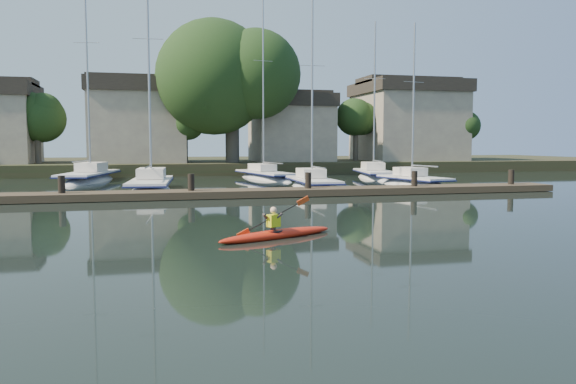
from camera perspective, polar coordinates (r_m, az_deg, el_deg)
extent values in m
plane|color=black|center=(15.02, 5.48, -5.50)|extent=(160.00, 160.00, 0.00)
ellipsoid|color=red|center=(16.24, -1.10, -4.36)|extent=(3.83, 2.15, 0.30)
cylinder|color=black|center=(16.14, -1.48, -4.07)|extent=(0.79, 0.79, 0.08)
imported|color=#2D282A|center=(16.10, -1.48, -2.96)|extent=(0.32, 0.37, 0.86)
cube|color=#C0CA13|center=(16.09, -1.48, -2.92)|extent=(0.41, 0.37, 0.35)
sphere|color=#E1B08C|center=(16.05, -1.48, -1.86)|extent=(0.19, 0.19, 0.19)
cube|color=#493E2A|center=(28.48, -3.76, -0.08)|extent=(34.00, 2.00, 0.35)
cylinder|color=black|center=(28.36, -21.98, -0.26)|extent=(0.32, 0.32, 1.80)
cylinder|color=black|center=(28.12, -9.80, -0.01)|extent=(0.32, 0.32, 1.80)
cylinder|color=black|center=(29.13, 2.06, 0.24)|extent=(0.32, 0.32, 1.80)
cylinder|color=black|center=(31.29, 12.70, 0.45)|extent=(0.32, 0.32, 1.80)
cylinder|color=black|center=(34.37, 21.70, 0.62)|extent=(0.32, 0.32, 1.80)
ellipsoid|color=white|center=(32.90, -13.73, -0.53)|extent=(2.96, 9.19, 2.02)
cube|color=white|center=(32.82, -13.77, 1.13)|extent=(2.72, 7.56, 0.15)
cube|color=#161C4F|center=(32.83, -13.77, 0.99)|extent=(2.82, 7.74, 0.09)
cube|color=silver|center=(33.34, -13.71, 1.87)|extent=(1.69, 2.64, 0.58)
cylinder|color=#9EA0A5|center=(33.30, -13.97, 12.27)|extent=(0.13, 0.13, 12.75)
cylinder|color=#9EA0A5|center=(31.43, -14.01, 2.51)|extent=(0.36, 3.43, 0.09)
cylinder|color=#9EA0A5|center=(33.53, -14.02, 14.87)|extent=(1.70, 0.17, 0.03)
ellipsoid|color=white|center=(33.65, 2.53, -0.22)|extent=(2.27, 7.90, 1.86)
cube|color=white|center=(33.58, 2.53, 1.28)|extent=(2.14, 6.49, 0.14)
cube|color=#161C4F|center=(33.59, 2.53, 1.15)|extent=(2.22, 6.65, 0.08)
cube|color=silver|center=(34.02, 2.34, 1.95)|extent=(1.43, 2.24, 0.54)
cylinder|color=#9EA0A5|center=(33.89, 2.47, 10.54)|extent=(0.12, 0.12, 10.80)
cylinder|color=#9EA0A5|center=(32.40, 3.07, 2.54)|extent=(0.16, 2.98, 0.08)
cylinder|color=#9EA0A5|center=(34.04, 2.48, 12.71)|extent=(1.57, 0.07, 0.03)
ellipsoid|color=white|center=(36.63, 12.64, 0.10)|extent=(3.32, 7.01, 1.83)
cube|color=white|center=(36.57, 12.67, 1.46)|extent=(2.99, 5.80, 0.13)
cube|color=#161C4F|center=(36.57, 12.67, 1.34)|extent=(3.09, 5.95, 0.08)
cube|color=silver|center=(36.87, 12.30, 2.05)|extent=(1.70, 2.12, 0.53)
cylinder|color=#9EA0A5|center=(36.75, 12.62, 9.06)|extent=(0.12, 0.12, 9.63)
cylinder|color=#9EA0A5|center=(35.73, 13.69, 2.59)|extent=(0.59, 2.53, 0.08)
cylinder|color=#9EA0A5|center=(36.86, 12.66, 10.86)|extent=(1.52, 0.33, 0.03)
ellipsoid|color=white|center=(41.81, -19.51, 0.46)|extent=(4.20, 10.28, 2.12)
cube|color=white|center=(41.75, -19.55, 1.83)|extent=(3.75, 8.49, 0.16)
cube|color=#161C4F|center=(41.76, -19.55, 1.71)|extent=(3.88, 8.70, 0.09)
cube|color=silver|center=(42.31, -19.33, 2.44)|extent=(2.06, 3.05, 0.61)
cylinder|color=#9EA0A5|center=(42.30, -19.73, 11.77)|extent=(0.13, 0.13, 14.47)
cylinder|color=#9EA0A5|center=(40.28, -20.21, 2.98)|extent=(0.81, 3.76, 0.09)
cylinder|color=#9EA0A5|center=(42.55, -19.80, 14.09)|extent=(1.76, 0.37, 0.03)
ellipsoid|color=white|center=(42.19, -2.35, 0.87)|extent=(3.80, 9.68, 1.80)
cube|color=white|center=(42.14, -2.36, 2.02)|extent=(3.38, 7.99, 0.13)
cube|color=#161C4F|center=(42.14, -2.36, 1.92)|extent=(3.49, 8.19, 0.08)
cube|color=silver|center=(42.65, -2.65, 2.53)|extent=(1.82, 2.86, 0.52)
cylinder|color=#9EA0A5|center=(42.58, -2.54, 11.05)|extent=(0.11, 0.11, 13.26)
cylinder|color=#9EA0A5|center=(40.80, -1.59, 2.99)|extent=(0.78, 3.54, 0.08)
cylinder|color=#9EA0A5|center=(42.77, -2.55, 13.17)|extent=(1.49, 0.32, 0.03)
ellipsoid|color=white|center=(43.61, 8.73, 0.92)|extent=(3.53, 8.42, 1.94)
cube|color=white|center=(43.55, 8.74, 2.12)|extent=(3.18, 6.96, 0.14)
cube|color=#161C4F|center=(43.55, 8.74, 2.01)|extent=(3.28, 7.13, 0.08)
cube|color=silver|center=(44.01, 8.61, 2.65)|extent=(1.81, 2.50, 0.56)
cylinder|color=#9EA0A5|center=(43.87, 8.77, 9.55)|extent=(0.12, 0.12, 11.24)
cylinder|color=#9EA0A5|center=(42.32, 9.11, 3.14)|extent=(0.62, 3.07, 0.08)
cylinder|color=#9EA0A5|center=(44.00, 8.80, 11.31)|extent=(1.62, 0.31, 0.03)
cube|color=#233018|center=(58.20, -8.84, 2.78)|extent=(90.00, 24.00, 1.00)
cube|color=#A29981|center=(51.98, -14.98, 6.27)|extent=(8.00, 8.00, 6.00)
cube|color=#302B23|center=(52.19, -15.07, 10.22)|extent=(8.40, 8.40, 1.20)
cube|color=#A29981|center=(53.52, 0.27, 5.86)|extent=(7.00, 7.00, 5.00)
cube|color=#302B23|center=(53.65, 0.27, 9.17)|extent=(7.35, 7.35, 1.20)
cube|color=#A29981|center=(57.61, 12.02, 6.44)|extent=(9.00, 9.00, 6.50)
cube|color=#302B23|center=(57.83, 12.09, 10.26)|extent=(9.45, 9.45, 1.20)
cylinder|color=#433F36|center=(49.43, -5.69, 5.90)|extent=(1.20, 1.20, 5.00)
sphere|color=black|center=(49.76, -5.74, 11.67)|extent=(8.50, 8.50, 8.50)
cylinder|color=#433F36|center=(50.78, -24.08, 4.34)|extent=(0.48, 0.48, 3.00)
sphere|color=black|center=(50.83, -24.18, 7.16)|extent=(3.40, 3.40, 3.40)
cylinder|color=#433F36|center=(49.53, -10.36, 4.57)|extent=(0.38, 0.38, 2.80)
sphere|color=black|center=(49.57, -10.40, 7.12)|extent=(2.72, 2.72, 2.72)
cylinder|color=#433F36|center=(53.86, 6.89, 4.86)|extent=(0.50, 0.50, 3.20)
sphere|color=black|center=(53.91, 6.92, 7.68)|extent=(3.57, 3.57, 3.57)
cylinder|color=#433F36|center=(56.82, 16.94, 4.39)|extent=(0.41, 0.41, 2.60)
sphere|color=black|center=(56.84, 17.00, 6.55)|extent=(2.89, 2.89, 2.89)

